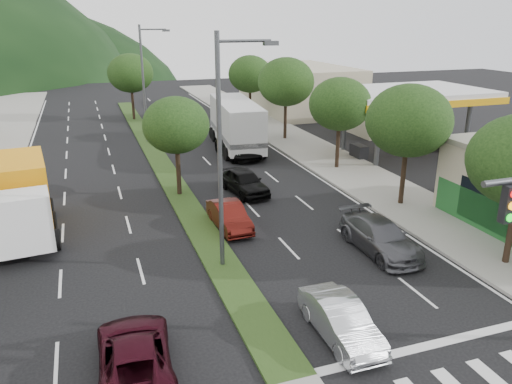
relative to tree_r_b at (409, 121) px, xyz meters
name	(u,v)px	position (x,y,z in m)	size (l,w,h in m)	color
ground	(293,383)	(-12.00, -12.00, -5.04)	(160.00, 160.00, 0.00)	black
sidewalk_right	(313,151)	(0.50, 13.00, -4.96)	(5.00, 90.00, 0.15)	gray
median	(156,155)	(-12.00, 16.00, -4.98)	(1.60, 56.00, 0.12)	#233A15
gas_canopy	(407,97)	(7.00, 10.00, -0.39)	(12.20, 8.20, 5.25)	silver
bldg_right_far	(299,88)	(7.50, 32.00, -2.44)	(10.00, 16.00, 5.20)	#C0B599
tree_r_b	(409,121)	(0.00, 0.00, 0.00)	(4.80, 4.80, 6.94)	black
tree_r_c	(340,104)	(0.00, 8.00, -0.29)	(4.40, 4.40, 6.48)	black
tree_r_d	(286,82)	(0.00, 18.00, 0.14)	(5.00, 5.00, 7.17)	black
tree_r_e	(250,74)	(0.00, 28.00, -0.14)	(4.60, 4.60, 6.71)	black
tree_med_near	(176,125)	(-12.00, 6.00, -0.61)	(4.00, 4.00, 6.02)	black
tree_med_far	(130,73)	(-12.00, 32.00, -0.03)	(4.80, 4.80, 6.94)	black
streetlight_near	(224,143)	(-11.79, -4.00, 0.55)	(2.60, 0.25, 10.00)	#47494C
streetlight_mid	(145,79)	(-11.79, 21.00, 0.55)	(2.60, 0.25, 10.00)	#47494C
sedan_silver	(341,320)	(-9.58, -10.40, -4.35)	(1.45, 4.15, 1.37)	#B8BBC0
suv_maroon	(135,355)	(-16.43, -10.00, -4.36)	(2.24, 4.85, 1.35)	black
car_queue_a	(244,182)	(-8.06, 5.06, -4.26)	(1.82, 4.53, 1.54)	black
car_queue_b	(380,236)	(-4.57, -4.94, -4.29)	(2.09, 5.14, 1.49)	#4A4B4F
car_queue_c	(229,216)	(-10.50, 0.06, -4.37)	(1.42, 4.07, 1.34)	#48100C
car_queue_d	(239,148)	(-5.76, 13.54, -4.28)	(2.52, 5.46, 1.52)	black
box_truck	(21,200)	(-20.58, 2.90, -3.28)	(3.54, 7.76, 3.71)	white
motorhome	(236,124)	(-5.12, 16.41, -2.92)	(4.20, 10.59, 3.96)	#BBBBBB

